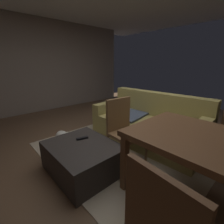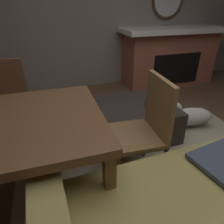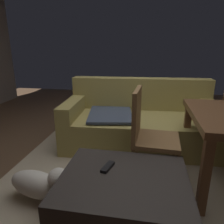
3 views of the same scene
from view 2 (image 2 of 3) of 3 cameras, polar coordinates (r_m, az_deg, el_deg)
The scene contains 11 objects.
floor at distance 2.01m, azimuth 13.13°, elevation -18.54°, with size 8.23×8.23×0.00m, color brown.
wall_back_fireplace_side at distance 3.89m, azimuth -6.17°, elevation 26.47°, with size 7.25×0.12×2.64m, color gray.
area_rug at distance 2.09m, azimuth 12.86°, elevation -15.81°, with size 2.60×2.00×0.01m, color tan.
fireplace at distance 4.19m, azimuth 15.73°, elevation 14.87°, with size 1.94×0.76×1.05m.
round_wall_mirror at distance 4.34m, azimuth 15.31°, elevation 27.81°, with size 0.63×0.05×0.63m.
couch at distance 1.49m, azimuth 27.85°, elevation -25.78°, with size 2.04×1.06×0.87m.
ottoman_coffee_table at distance 2.45m, azimuth 5.71°, elevation -2.24°, with size 0.94×0.78×0.39m, color #2D2826.
tv_remote at distance 2.34m, azimuth 9.98°, elevation 1.59°, with size 0.05×0.16×0.02m, color black.
dining_chair_west at distance 1.75m, azimuth 9.29°, elevation -3.58°, with size 0.47×0.47×0.93m.
dining_chair_south at distance 2.45m, azimuth -27.74°, elevation 2.95°, with size 0.48×0.48×0.93m.
small_dog at distance 2.75m, azimuth 20.69°, elevation -0.87°, with size 0.60×0.33×0.32m.
Camera 2 is at (0.81, 1.13, 1.44)m, focal length 32.74 mm.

